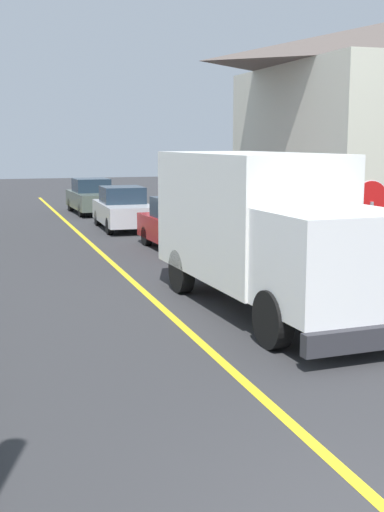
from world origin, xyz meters
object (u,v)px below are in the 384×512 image
(parked_van_across, at_px, (310,238))
(parked_car_mid, at_px, (123,209))
(stop_sign, at_px, (371,218))
(box_truck, at_px, (262,224))
(parked_car_far, at_px, (92,197))
(parked_car_near, at_px, (183,226))

(parked_van_across, bearing_deg, parked_car_mid, 109.46)
(parked_van_across, bearing_deg, stop_sign, -101.90)
(box_truck, height_order, parked_car_far, box_truck)
(parked_car_mid, bearing_deg, parked_car_far, 92.19)
(box_truck, relative_size, parked_car_near, 1.63)
(parked_car_near, xyz_separation_m, stop_sign, (1.66, -8.14, 1.06))
(parked_car_near, xyz_separation_m, parked_van_across, (2.61, -3.65, 0.00))
(box_truck, bearing_deg, stop_sign, -9.42)
(parked_car_far, relative_size, stop_sign, 1.69)
(box_truck, bearing_deg, parked_car_near, 85.39)
(parked_car_near, bearing_deg, parked_car_mid, 97.14)
(parked_car_far, distance_m, stop_sign, 20.32)
(parked_van_across, relative_size, stop_sign, 1.68)
(parked_car_mid, distance_m, parked_car_far, 6.20)
(stop_sign, bearing_deg, parked_car_near, 101.57)
(stop_sign, bearing_deg, parked_car_far, 97.44)
(parked_car_far, bearing_deg, box_truck, -89.02)
(box_truck, xyz_separation_m, stop_sign, (2.29, -0.38, 0.09))
(parked_car_mid, bearing_deg, box_truck, -89.58)
(box_truck, xyz_separation_m, parked_van_across, (3.23, 4.10, -0.97))
(parked_car_near, bearing_deg, parked_car_far, 94.59)
(parked_car_far, xyz_separation_m, parked_van_across, (3.57, -15.63, 0.00))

